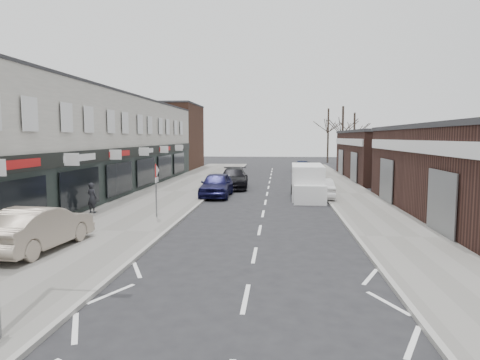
% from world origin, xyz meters
% --- Properties ---
extents(ground, '(160.00, 160.00, 0.00)m').
position_xyz_m(ground, '(0.00, 0.00, 0.00)').
color(ground, black).
rests_on(ground, ground).
extents(pavement_left, '(5.50, 64.00, 0.12)m').
position_xyz_m(pavement_left, '(-6.75, 22.00, 0.06)').
color(pavement_left, slate).
rests_on(pavement_left, ground).
extents(pavement_right, '(3.50, 64.00, 0.12)m').
position_xyz_m(pavement_right, '(5.75, 22.00, 0.06)').
color(pavement_right, slate).
rests_on(pavement_right, ground).
extents(shop_terrace_left, '(8.00, 41.00, 7.10)m').
position_xyz_m(shop_terrace_left, '(-13.50, 19.50, 3.55)').
color(shop_terrace_left, beige).
rests_on(shop_terrace_left, ground).
extents(brick_block_far, '(8.00, 10.00, 8.00)m').
position_xyz_m(brick_block_far, '(-13.50, 45.00, 4.00)').
color(brick_block_far, '#4B2C20').
rests_on(brick_block_far, ground).
extents(right_unit_far, '(10.00, 16.00, 4.50)m').
position_xyz_m(right_unit_far, '(12.50, 34.00, 2.25)').
color(right_unit_far, '#371E19').
rests_on(right_unit_far, ground).
extents(tree_far_a, '(3.60, 3.60, 8.00)m').
position_xyz_m(tree_far_a, '(9.00, 48.00, 0.00)').
color(tree_far_a, '#382D26').
rests_on(tree_far_a, ground).
extents(tree_far_b, '(3.60, 3.60, 7.50)m').
position_xyz_m(tree_far_b, '(11.50, 54.00, 0.00)').
color(tree_far_b, '#382D26').
rests_on(tree_far_b, ground).
extents(tree_far_c, '(3.60, 3.60, 8.50)m').
position_xyz_m(tree_far_c, '(8.50, 60.00, 0.00)').
color(tree_far_c, '#382D26').
rests_on(tree_far_c, ground).
extents(warning_sign, '(0.12, 0.80, 2.70)m').
position_xyz_m(warning_sign, '(-5.16, 12.00, 2.20)').
color(warning_sign, slate).
rests_on(warning_sign, pavement_left).
extents(white_van, '(2.13, 5.75, 2.22)m').
position_xyz_m(white_van, '(2.72, 20.01, 1.05)').
color(white_van, white).
rests_on(white_van, ground).
extents(sedan_on_pavement, '(2.05, 4.82, 1.55)m').
position_xyz_m(sedan_on_pavement, '(-7.55, 5.61, 0.89)').
color(sedan_on_pavement, '#9F907F').
rests_on(sedan_on_pavement, pavement_left).
extents(pedestrian, '(0.68, 0.56, 1.59)m').
position_xyz_m(pedestrian, '(-8.85, 12.79, 0.91)').
color(pedestrian, black).
rests_on(pedestrian, pavement_left).
extents(parked_car_left_a, '(1.95, 4.84, 1.65)m').
position_xyz_m(parked_car_left_a, '(-3.40, 20.21, 0.82)').
color(parked_car_left_a, '#13133C').
rests_on(parked_car_left_a, ground).
extents(parked_car_left_b, '(2.52, 5.58, 1.59)m').
position_xyz_m(parked_car_left_b, '(-2.74, 25.10, 0.79)').
color(parked_car_left_b, black).
rests_on(parked_car_left_b, ground).
extents(parked_car_right_a, '(1.67, 4.21, 1.36)m').
position_xyz_m(parked_car_right_a, '(3.50, 19.86, 0.68)').
color(parked_car_right_a, silver).
rests_on(parked_car_right_a, ground).
extents(parked_car_right_b, '(1.88, 4.08, 1.35)m').
position_xyz_m(parked_car_right_b, '(3.50, 28.29, 0.68)').
color(parked_car_right_b, black).
rests_on(parked_car_right_b, ground).
extents(parked_car_right_c, '(2.04, 4.60, 1.31)m').
position_xyz_m(parked_car_right_c, '(3.50, 42.12, 0.66)').
color(parked_car_right_c, '#131A3B').
rests_on(parked_car_right_c, ground).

